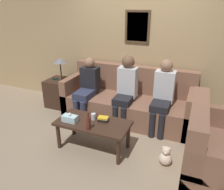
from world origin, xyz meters
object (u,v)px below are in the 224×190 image
object	(u,v)px
couch_side	(218,155)
wine_bottle	(88,123)
person_right	(163,94)
person_left	(87,86)
drinking_glass	(93,117)
teddy_bear	(166,157)
couch_main	(128,102)
coffee_table	(93,126)
person_middle	(126,88)

from	to	relation	value
couch_side	wine_bottle	bearing A→B (deg)	98.04
couch_side	person_right	size ratio (longest dim) A/B	1.04
couch_side	person_left	distance (m)	2.51
drinking_glass	person_right	world-z (taller)	person_right
drinking_glass	wine_bottle	bearing A→B (deg)	-77.36
drinking_glass	teddy_bear	world-z (taller)	drinking_glass
wine_bottle	teddy_bear	world-z (taller)	wine_bottle
couch_main	teddy_bear	distance (m)	1.48
wine_bottle	person_left	world-z (taller)	person_left
couch_side	person_right	distance (m)	1.34
coffee_table	drinking_glass	world-z (taller)	drinking_glass
person_middle	person_right	distance (m)	0.66
person_right	teddy_bear	xyz separation A→B (m)	(0.26, -0.94, -0.55)
wine_bottle	drinking_glass	bearing A→B (deg)	102.64
person_left	teddy_bear	world-z (taller)	person_left
couch_main	drinking_glass	xyz separation A→B (m)	(-0.20, -1.09, 0.17)
couch_side	person_middle	world-z (taller)	person_middle
couch_main	person_left	world-z (taller)	person_left
person_middle	drinking_glass	bearing A→B (deg)	-103.46
wine_bottle	person_middle	bearing A→B (deg)	82.49
person_right	teddy_bear	size ratio (longest dim) A/B	4.30
coffee_table	person_middle	bearing A→B (deg)	78.99
wine_bottle	person_middle	distance (m)	1.17
person_left	couch_main	bearing A→B (deg)	16.89
drinking_glass	person_middle	bearing A→B (deg)	76.54
couch_main	teddy_bear	bearing A→B (deg)	-50.01
wine_bottle	teddy_bear	size ratio (longest dim) A/B	0.90
couch_side	couch_main	bearing A→B (deg)	54.64
teddy_bear	coffee_table	bearing A→B (deg)	-178.07
drinking_glass	person_left	size ratio (longest dim) A/B	0.09
coffee_table	wine_bottle	size ratio (longest dim) A/B	4.25
couch_side	coffee_table	size ratio (longest dim) A/B	1.17
drinking_glass	person_right	xyz separation A→B (m)	(0.88, 0.91, 0.17)
person_left	coffee_table	bearing A→B (deg)	-57.53
couch_side	wine_bottle	distance (m)	1.74
coffee_table	wine_bottle	distance (m)	0.26
person_right	teddy_bear	world-z (taller)	person_right
couch_main	couch_side	world-z (taller)	same
coffee_table	drinking_glass	distance (m)	0.14
wine_bottle	drinking_glass	world-z (taller)	wine_bottle
coffee_table	person_right	size ratio (longest dim) A/B	0.89
couch_side	person_middle	distance (m)	1.84
person_middle	person_right	xyz separation A→B (m)	(0.66, 0.02, -0.02)
coffee_table	person_left	size ratio (longest dim) A/B	0.96
couch_side	drinking_glass	size ratio (longest dim) A/B	12.85
drinking_glass	person_left	distance (m)	1.03
wine_bottle	person_right	xyz separation A→B (m)	(0.82, 1.18, 0.12)
couch_side	drinking_glass	xyz separation A→B (m)	(-1.77, 0.03, 0.17)
couch_side	drinking_glass	world-z (taller)	couch_side
drinking_glass	person_middle	size ratio (longest dim) A/B	0.08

